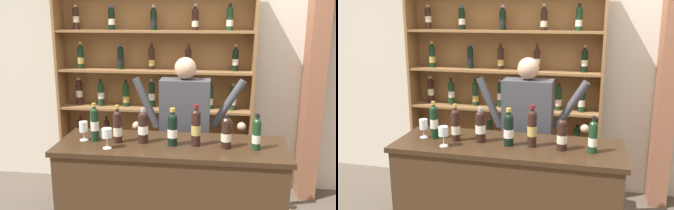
{
  "view_description": "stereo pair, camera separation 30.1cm",
  "coord_description": "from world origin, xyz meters",
  "views": [
    {
      "loc": [
        0.24,
        -2.8,
        2.0
      ],
      "look_at": [
        -0.13,
        0.1,
        1.29
      ],
      "focal_mm": 39.98,
      "sensor_mm": 36.0,
      "label": 1
    },
    {
      "loc": [
        0.54,
        -2.75,
        2.0
      ],
      "look_at": [
        -0.13,
        0.1,
        1.29
      ],
      "focal_mm": 39.98,
      "sensor_mm": 36.0,
      "label": 2
    }
  ],
  "objects": [
    {
      "name": "tasting_bottle_prosecco",
      "position": [
        0.33,
        -0.04,
        1.12
      ],
      "size": [
        0.08,
        0.08,
        0.26
      ],
      "color": "black",
      "rests_on": "tasting_counter"
    },
    {
      "name": "wine_glass_spare",
      "position": [
        -0.81,
        -0.01,
        1.1
      ],
      "size": [
        0.07,
        0.07,
        0.16
      ],
      "color": "silver",
      "rests_on": "tasting_counter"
    },
    {
      "name": "tasting_bottle_grappa",
      "position": [
        0.1,
        -0.02,
        1.15
      ],
      "size": [
        0.07,
        0.07,
        0.33
      ],
      "color": "black",
      "rests_on": "tasting_counter"
    },
    {
      "name": "wine_shelf",
      "position": [
        -0.44,
        1.25,
        1.21
      ],
      "size": [
        2.2,
        0.3,
        2.3
      ],
      "color": "olive",
      "rests_on": "ground"
    },
    {
      "name": "tasting_counter",
      "position": [
        -0.1,
        -0.0,
        0.5
      ],
      "size": [
        1.82,
        0.63,
        1.0
      ],
      "color": "#422B19",
      "rests_on": "ground"
    },
    {
      "name": "tasting_bottle_super_tuscan",
      "position": [
        -0.72,
        -0.01,
        1.14
      ],
      "size": [
        0.07,
        0.07,
        0.31
      ],
      "color": "black",
      "rests_on": "tasting_counter"
    },
    {
      "name": "tasting_bottle_bianco",
      "position": [
        -0.08,
        -0.03,
        1.13
      ],
      "size": [
        0.08,
        0.08,
        0.3
      ],
      "color": "black",
      "rests_on": "tasting_counter"
    },
    {
      "name": "shopkeeper",
      "position": [
        -0.03,
        0.55,
        1.01
      ],
      "size": [
        1.07,
        0.22,
        1.63
      ],
      "color": "#2D3347",
      "rests_on": "ground"
    },
    {
      "name": "tasting_bottle_chianti",
      "position": [
        0.56,
        -0.04,
        1.12
      ],
      "size": [
        0.07,
        0.07,
        0.28
      ],
      "color": "#19381E",
      "rests_on": "tasting_counter"
    },
    {
      "name": "back_wall",
      "position": [
        -0.0,
        1.51,
        1.64
      ],
      "size": [
        12.0,
        0.19,
        3.28
      ],
      "color": "silver",
      "rests_on": "ground"
    },
    {
      "name": "wine_glass_right",
      "position": [
        -0.57,
        -0.17,
        1.11
      ],
      "size": [
        0.08,
        0.08,
        0.16
      ],
      "color": "silver",
      "rests_on": "tasting_counter"
    },
    {
      "name": "tasting_bottle_vin_santo",
      "position": [
        -0.53,
        -0.02,
        1.13
      ],
      "size": [
        0.07,
        0.07,
        0.31
      ],
      "color": "black",
      "rests_on": "tasting_counter"
    },
    {
      "name": "tasting_bottle_riserva",
      "position": [
        -0.32,
        -0.0,
        1.13
      ],
      "size": [
        0.08,
        0.08,
        0.28
      ],
      "color": "black",
      "rests_on": "tasting_counter"
    }
  ]
}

